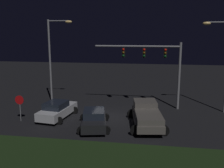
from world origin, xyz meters
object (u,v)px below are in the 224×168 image
at_px(car_sedan_far, 94,119).
at_px(stop_sign, 20,103).
at_px(street_lamp_left, 54,52).
at_px(pickup_truck, 146,114).
at_px(traffic_signal_gantry, 154,59).
at_px(car_sedan, 57,110).
at_px(street_lamp_right, 223,56).

xyz_separation_m(car_sedan_far, stop_sign, (-6.52, 0.51, 0.82)).
bearing_deg(street_lamp_left, pickup_truck, -29.96).
relative_size(car_sedan_far, street_lamp_left, 0.54).
bearing_deg(traffic_signal_gantry, car_sedan, -151.91).
height_order(car_sedan_far, stop_sign, stop_sign).
distance_m(pickup_truck, street_lamp_right, 9.25).
bearing_deg(car_sedan_far, street_lamp_right, -73.05).
bearing_deg(street_lamp_right, street_lamp_left, 176.65).
bearing_deg(street_lamp_right, pickup_truck, -144.98).
bearing_deg(car_sedan, pickup_truck, -87.06).
distance_m(traffic_signal_gantry, street_lamp_left, 10.37).
bearing_deg(street_lamp_left, street_lamp_right, -3.35).
height_order(pickup_truck, car_sedan_far, pickup_truck).
xyz_separation_m(car_sedan, stop_sign, (-2.81, -1.24, 0.82)).
relative_size(street_lamp_left, stop_sign, 3.91).
relative_size(pickup_truck, car_sedan, 1.22).
bearing_deg(stop_sign, car_sedan_far, -4.46).
relative_size(car_sedan_far, traffic_signal_gantry, 0.56).
relative_size(car_sedan, street_lamp_left, 0.53).
distance_m(car_sedan, street_lamp_right, 15.72).
bearing_deg(pickup_truck, stop_sign, 84.92).
height_order(pickup_truck, street_lamp_left, street_lamp_left).
distance_m(car_sedan_far, street_lamp_left, 10.06).
xyz_separation_m(car_sedan_far, street_lamp_left, (-5.77, 6.77, 4.70)).
bearing_deg(traffic_signal_gantry, street_lamp_left, 176.73).
distance_m(car_sedan, street_lamp_left, 7.17).
distance_m(traffic_signal_gantry, stop_sign, 12.90).
xyz_separation_m(car_sedan, car_sedan_far, (3.72, -1.75, 0.00)).
distance_m(car_sedan_far, street_lamp_right, 13.05).
height_order(pickup_truck, car_sedan, pickup_truck).
height_order(pickup_truck, traffic_signal_gantry, traffic_signal_gantry).
relative_size(pickup_truck, street_lamp_right, 0.67).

